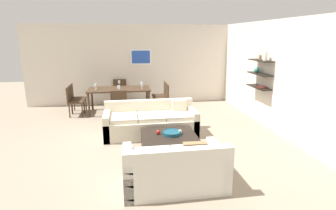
{
  "coord_description": "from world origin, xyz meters",
  "views": [
    {
      "loc": [
        -0.61,
        -5.69,
        2.31
      ],
      "look_at": [
        0.34,
        0.2,
        0.75
      ],
      "focal_mm": 28.3,
      "sensor_mm": 36.0,
      "label": 1
    }
  ],
  "objects_px": {
    "decorative_bowl": "(172,133)",
    "wine_glass_left_near": "(95,86)",
    "loveseat_white": "(175,169)",
    "apple_on_coffee_table": "(158,132)",
    "dining_chair_right_near": "(164,96)",
    "wine_glass_left_far": "(96,85)",
    "dining_chair_head": "(120,91)",
    "coffee_table": "(170,144)",
    "dining_chair_right_far": "(162,93)",
    "sofa_beige": "(151,123)",
    "dining_chair_foot": "(119,103)",
    "dining_chair_left_far": "(75,96)",
    "wine_glass_right_near": "(142,85)",
    "wine_glass_foot": "(119,87)",
    "wine_glass_head": "(119,82)",
    "candle_jar": "(180,132)",
    "dining_table": "(119,91)",
    "wine_glass_right_far": "(141,83)",
    "dining_chair_left_near": "(73,99)"
  },
  "relations": [
    {
      "from": "decorative_bowl",
      "to": "wine_glass_left_near",
      "type": "relative_size",
      "value": 2.25
    },
    {
      "from": "loveseat_white",
      "to": "apple_on_coffee_table",
      "type": "xyz_separation_m",
      "value": [
        -0.1,
        1.33,
        0.13
      ]
    },
    {
      "from": "wine_glass_left_near",
      "to": "dining_chair_right_near",
      "type": "bearing_deg",
      "value": -2.62
    },
    {
      "from": "wine_glass_left_far",
      "to": "dining_chair_head",
      "type": "bearing_deg",
      "value": 47.37
    },
    {
      "from": "loveseat_white",
      "to": "coffee_table",
      "type": "distance_m",
      "value": 1.23
    },
    {
      "from": "dining_chair_right_far",
      "to": "sofa_beige",
      "type": "bearing_deg",
      "value": -104.12
    },
    {
      "from": "loveseat_white",
      "to": "wine_glass_left_far",
      "type": "xyz_separation_m",
      "value": [
        -1.61,
        4.56,
        0.57
      ]
    },
    {
      "from": "dining_chair_foot",
      "to": "dining_chair_left_far",
      "type": "distance_m",
      "value": 1.72
    },
    {
      "from": "dining_chair_left_far",
      "to": "wine_glass_right_near",
      "type": "height_order",
      "value": "wine_glass_right_near"
    },
    {
      "from": "sofa_beige",
      "to": "wine_glass_foot",
      "type": "relative_size",
      "value": 13.06
    },
    {
      "from": "dining_chair_head",
      "to": "wine_glass_left_far",
      "type": "height_order",
      "value": "wine_glass_left_far"
    },
    {
      "from": "wine_glass_head",
      "to": "wine_glass_left_far",
      "type": "bearing_deg",
      "value": -157.54
    },
    {
      "from": "candle_jar",
      "to": "dining_chair_right_near",
      "type": "xyz_separation_m",
      "value": [
        0.09,
        2.96,
        0.09
      ]
    },
    {
      "from": "coffee_table",
      "to": "dining_table",
      "type": "relative_size",
      "value": 0.58
    },
    {
      "from": "decorative_bowl",
      "to": "dining_chair_foot",
      "type": "xyz_separation_m",
      "value": [
        -1.09,
        2.31,
        0.09
      ]
    },
    {
      "from": "dining_chair_head",
      "to": "candle_jar",
      "type": "bearing_deg",
      "value": -72.67
    },
    {
      "from": "wine_glass_left_near",
      "to": "dining_table",
      "type": "bearing_deg",
      "value": 9.34
    },
    {
      "from": "wine_glass_right_far",
      "to": "wine_glass_right_near",
      "type": "height_order",
      "value": "wine_glass_right_near"
    },
    {
      "from": "dining_chair_foot",
      "to": "dining_chair_right_far",
      "type": "relative_size",
      "value": 1.0
    },
    {
      "from": "wine_glass_head",
      "to": "decorative_bowl",
      "type": "bearing_deg",
      "value": -73.1
    },
    {
      "from": "apple_on_coffee_table",
      "to": "dining_table",
      "type": "distance_m",
      "value": 3.23
    },
    {
      "from": "wine_glass_foot",
      "to": "dining_chair_right_far",
      "type": "bearing_deg",
      "value": 24.28
    },
    {
      "from": "candle_jar",
      "to": "dining_chair_foot",
      "type": "distance_m",
      "value": 2.62
    },
    {
      "from": "candle_jar",
      "to": "dining_chair_foot",
      "type": "xyz_separation_m",
      "value": [
        -1.26,
        2.3,
        0.09
      ]
    },
    {
      "from": "dining_chair_foot",
      "to": "wine_glass_left_near",
      "type": "distance_m",
      "value": 1.09
    },
    {
      "from": "apple_on_coffee_table",
      "to": "dining_chair_foot",
      "type": "distance_m",
      "value": 2.39
    },
    {
      "from": "loveseat_white",
      "to": "wine_glass_left_far",
      "type": "distance_m",
      "value": 4.87
    },
    {
      "from": "decorative_bowl",
      "to": "dining_chair_right_near",
      "type": "relative_size",
      "value": 0.42
    },
    {
      "from": "loveseat_white",
      "to": "wine_glass_right_far",
      "type": "height_order",
      "value": "wine_glass_right_far"
    },
    {
      "from": "loveseat_white",
      "to": "dining_chair_left_near",
      "type": "height_order",
      "value": "dining_chair_left_near"
    },
    {
      "from": "dining_chair_head",
      "to": "wine_glass_right_near",
      "type": "xyz_separation_m",
      "value": [
        0.69,
        -0.98,
        0.37
      ]
    },
    {
      "from": "sofa_beige",
      "to": "wine_glass_right_far",
      "type": "bearing_deg",
      "value": 91.92
    },
    {
      "from": "dining_table",
      "to": "wine_glass_foot",
      "type": "xyz_separation_m",
      "value": [
        -0.0,
        -0.4,
        0.18
      ]
    },
    {
      "from": "dining_table",
      "to": "dining_chair_left_near",
      "type": "height_order",
      "value": "dining_chair_left_near"
    },
    {
      "from": "coffee_table",
      "to": "dining_chair_head",
      "type": "height_order",
      "value": "dining_chair_head"
    },
    {
      "from": "candle_jar",
      "to": "wine_glass_right_far",
      "type": "bearing_deg",
      "value": 99.77
    },
    {
      "from": "coffee_table",
      "to": "wine_glass_right_near",
      "type": "xyz_separation_m",
      "value": [
        -0.34,
        3.11,
        0.68
      ]
    },
    {
      "from": "apple_on_coffee_table",
      "to": "wine_glass_foot",
      "type": "height_order",
      "value": "wine_glass_foot"
    },
    {
      "from": "decorative_bowl",
      "to": "wine_glass_head",
      "type": "height_order",
      "value": "wine_glass_head"
    },
    {
      "from": "loveseat_white",
      "to": "wine_glass_foot",
      "type": "bearing_deg",
      "value": 102.7
    },
    {
      "from": "dining_chair_left_near",
      "to": "dining_chair_foot",
      "type": "relative_size",
      "value": 1.0
    },
    {
      "from": "dining_chair_left_near",
      "to": "wine_glass_head",
      "type": "relative_size",
      "value": 4.89
    },
    {
      "from": "sofa_beige",
      "to": "wine_glass_left_far",
      "type": "bearing_deg",
      "value": 123.44
    },
    {
      "from": "dining_chair_left_far",
      "to": "dining_table",
      "type": "bearing_deg",
      "value": -8.74
    },
    {
      "from": "wine_glass_right_far",
      "to": "wine_glass_head",
      "type": "relative_size",
      "value": 0.89
    },
    {
      "from": "dining_table",
      "to": "apple_on_coffee_table",
      "type": "bearing_deg",
      "value": -75.38
    },
    {
      "from": "dining_chair_left_far",
      "to": "wine_glass_right_near",
      "type": "distance_m",
      "value": 2.1
    },
    {
      "from": "dining_chair_head",
      "to": "dining_chair_right_far",
      "type": "distance_m",
      "value": 1.5
    },
    {
      "from": "wine_glass_left_near",
      "to": "coffee_table",
      "type": "bearing_deg",
      "value": -61.0
    },
    {
      "from": "apple_on_coffee_table",
      "to": "dining_chair_left_far",
      "type": "xyz_separation_m",
      "value": [
        -2.16,
        3.32,
        0.08
      ]
    }
  ]
}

